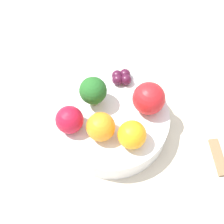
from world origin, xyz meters
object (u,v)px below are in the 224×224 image
(apple_red, at_px, (149,98))
(spoon, at_px, (218,157))
(orange_front, at_px, (132,135))
(broccoli, at_px, (92,92))
(apple_green, at_px, (69,120))
(bowl, at_px, (112,121))
(grape_cluster, at_px, (121,77))
(orange_back, at_px, (101,127))

(apple_red, relative_size, spoon, 0.91)
(orange_front, bearing_deg, apple_red, 105.57)
(broccoli, bearing_deg, apple_green, -87.12)
(bowl, xyz_separation_m, apple_green, (-0.04, -0.06, 0.04))
(broccoli, distance_m, grape_cluster, 0.07)
(orange_front, relative_size, orange_back, 0.97)
(apple_red, xyz_separation_m, orange_back, (-0.03, -0.09, -0.00))
(broccoli, bearing_deg, orange_front, -9.13)
(bowl, relative_size, spoon, 3.28)
(orange_back, distance_m, spoon, 0.21)
(orange_back, height_order, grape_cluster, orange_back)
(bowl, xyz_separation_m, grape_cluster, (-0.03, 0.06, 0.03))
(orange_front, distance_m, grape_cluster, 0.12)
(orange_front, bearing_deg, spoon, 36.27)
(apple_green, distance_m, orange_back, 0.05)
(orange_front, distance_m, orange_back, 0.05)
(broccoli, relative_size, orange_back, 1.23)
(grape_cluster, bearing_deg, orange_front, -43.05)
(bowl, xyz_separation_m, apple_red, (0.04, 0.05, 0.05))
(apple_green, bearing_deg, grape_cluster, 88.02)
(apple_green, bearing_deg, apple_red, 56.57)
(broccoli, relative_size, apple_green, 1.27)
(apple_red, distance_m, apple_green, 0.13)
(bowl, bearing_deg, spoon, 22.33)
(broccoli, relative_size, grape_cluster, 1.54)
(grape_cluster, bearing_deg, broccoli, -96.22)
(grape_cluster, bearing_deg, apple_red, -11.70)
(orange_back, bearing_deg, orange_front, 24.55)
(orange_front, distance_m, spoon, 0.16)
(apple_red, distance_m, orange_front, 0.07)
(bowl, relative_size, orange_front, 4.30)
(bowl, relative_size, grape_cluster, 5.24)
(apple_green, xyz_separation_m, orange_front, (0.09, 0.04, 0.00))
(broccoli, height_order, apple_red, broccoli)
(bowl, height_order, orange_back, orange_back)
(bowl, relative_size, apple_green, 4.32)
(apple_green, relative_size, orange_front, 1.00)
(apple_green, xyz_separation_m, spoon, (0.21, 0.13, -0.06))
(bowl, distance_m, orange_back, 0.06)
(bowl, height_order, apple_green, apple_green)
(bowl, bearing_deg, broccoli, -177.86)
(orange_front, xyz_separation_m, spoon, (0.12, 0.09, -0.06))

